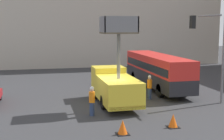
# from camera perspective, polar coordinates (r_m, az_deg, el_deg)

# --- Properties ---
(ground_plane) EXTENTS (120.00, 120.00, 0.00)m
(ground_plane) POSITION_cam_1_polar(r_m,az_deg,el_deg) (22.13, -0.69, -6.90)
(ground_plane) COLOR #333335
(utility_truck) EXTENTS (2.44, 6.47, 6.35)m
(utility_truck) POSITION_cam_1_polar(r_m,az_deg,el_deg) (22.71, 0.50, -2.69)
(utility_truck) COLOR yellow
(utility_truck) RESTS_ON ground_plane
(city_bus) EXTENTS (2.45, 11.25, 3.08)m
(city_bus) POSITION_cam_1_polar(r_m,az_deg,el_deg) (28.82, 8.21, 0.22)
(city_bus) COLOR #232328
(city_bus) RESTS_ON ground_plane
(traffic_light_pole) EXTENTS (2.92, 2.66, 6.73)m
(traffic_light_pole) POSITION_cam_1_polar(r_m,az_deg,el_deg) (23.67, 18.06, 4.62)
(traffic_light_pole) COLOR slate
(traffic_light_pole) RESTS_ON ground_plane
(road_worker_near_truck) EXTENTS (0.38, 0.38, 1.91)m
(road_worker_near_truck) POSITION_cam_1_polar(r_m,az_deg,el_deg) (20.03, -3.69, -5.67)
(road_worker_near_truck) COLOR navy
(road_worker_near_truck) RESTS_ON ground_plane
(road_worker_directing) EXTENTS (0.38, 0.38, 1.90)m
(road_worker_directing) POSITION_cam_1_polar(r_m,az_deg,el_deg) (24.66, 6.88, -3.12)
(road_worker_directing) COLOR navy
(road_worker_directing) RESTS_ON ground_plane
(traffic_cone_near_truck) EXTENTS (0.68, 0.68, 0.78)m
(traffic_cone_near_truck) POSITION_cam_1_polar(r_m,az_deg,el_deg) (16.82, 1.96, -10.46)
(traffic_cone_near_truck) COLOR black
(traffic_cone_near_truck) RESTS_ON ground_plane
(traffic_cone_mid_road) EXTENTS (0.67, 0.67, 0.77)m
(traffic_cone_mid_road) POSITION_cam_1_polar(r_m,az_deg,el_deg) (18.25, 11.11, -9.14)
(traffic_cone_mid_road) COLOR black
(traffic_cone_mid_road) RESTS_ON ground_plane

